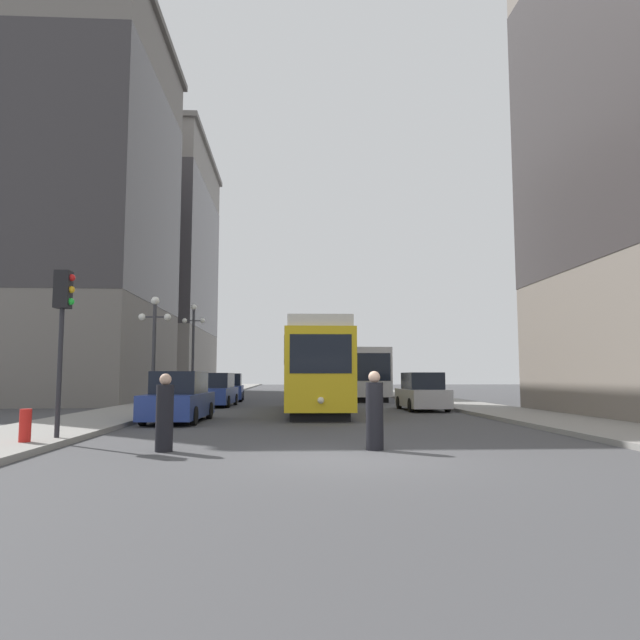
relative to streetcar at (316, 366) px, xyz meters
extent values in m
plane|color=#424244|center=(-0.01, -14.89, -2.10)|extent=(200.00, 200.00, 0.00)
cube|color=gray|center=(-8.26, 25.11, -2.03)|extent=(3.49, 120.00, 0.15)
cube|color=gray|center=(8.23, 25.11, -2.03)|extent=(3.49, 120.00, 0.15)
cube|color=black|center=(0.00, 0.01, -1.93)|extent=(2.42, 11.29, 0.35)
cube|color=gold|center=(0.00, 0.01, -0.20)|extent=(2.83, 12.28, 3.10)
cube|color=black|center=(0.00, 0.01, 0.50)|extent=(2.85, 11.79, 1.08)
cube|color=silver|center=(0.00, 0.01, 1.57)|extent=(2.61, 12.03, 0.44)
cube|color=black|center=(-0.11, -6.09, 0.34)|extent=(2.21, 0.12, 1.40)
sphere|color=#F2EACC|center=(-0.11, -6.16, -1.30)|extent=(0.24, 0.24, 0.24)
cube|color=black|center=(3.93, 14.61, -1.93)|extent=(2.32, 10.93, 0.35)
cube|color=#B7B7BA|center=(3.93, 14.61, -0.20)|extent=(2.72, 11.89, 3.10)
cube|color=black|center=(3.93, 14.61, 0.34)|extent=(2.74, 11.41, 1.30)
cube|color=black|center=(3.85, 8.71, 0.11)|extent=(2.30, 0.11, 1.71)
cylinder|color=black|center=(-6.13, -6.79, -1.78)|extent=(0.20, 0.65, 0.64)
cylinder|color=black|center=(-6.02, -3.83, -1.78)|extent=(0.20, 0.65, 0.64)
cylinder|color=black|center=(-4.42, -6.85, -1.78)|extent=(0.20, 0.65, 0.64)
cylinder|color=black|center=(-4.31, -3.90, -1.78)|extent=(0.20, 0.65, 0.64)
cube|color=navy|center=(-5.22, -5.34, -1.50)|extent=(1.97, 4.84, 0.84)
cube|color=black|center=(-5.21, -5.23, -0.68)|extent=(1.68, 2.68, 0.80)
cylinder|color=black|center=(-6.14, 3.93, -1.78)|extent=(0.21, 0.65, 0.64)
cylinder|color=black|center=(-6.00, 6.81, -1.78)|extent=(0.21, 0.65, 0.64)
cylinder|color=black|center=(-4.43, 3.85, -1.78)|extent=(0.21, 0.65, 0.64)
cylinder|color=black|center=(-4.29, 6.73, -1.78)|extent=(0.21, 0.65, 0.64)
cube|color=navy|center=(-5.22, 5.33, -1.50)|extent=(2.02, 4.73, 0.84)
cube|color=black|center=(-5.21, 5.45, -0.68)|extent=(1.70, 2.63, 0.80)
cylinder|color=black|center=(6.04, 2.56, -1.78)|extent=(0.18, 0.64, 0.64)
cylinder|color=black|center=(6.06, -0.20, -1.78)|extent=(0.18, 0.64, 0.64)
cylinder|color=black|center=(4.33, 2.55, -1.78)|extent=(0.18, 0.64, 0.64)
cylinder|color=black|center=(4.35, -0.22, -1.78)|extent=(0.18, 0.64, 0.64)
cube|color=#B2B2B7|center=(5.19, 1.17, -1.50)|extent=(1.83, 4.47, 0.84)
cube|color=black|center=(5.19, 1.06, -0.68)|extent=(1.60, 2.46, 0.80)
cylinder|color=black|center=(-6.01, 10.58, -1.78)|extent=(0.21, 0.65, 0.64)
cylinder|color=black|center=(-6.13, 13.27, -1.78)|extent=(0.21, 0.65, 0.64)
cylinder|color=black|center=(-4.30, 10.66, -1.78)|extent=(0.21, 0.65, 0.64)
cylinder|color=black|center=(-4.43, 13.35, -1.78)|extent=(0.21, 0.65, 0.64)
cube|color=navy|center=(-5.22, 11.97, -1.50)|extent=(2.00, 4.42, 0.84)
cube|color=black|center=(-5.22, 12.07, -0.68)|extent=(1.69, 2.46, 0.80)
cylinder|color=black|center=(0.70, -13.53, -1.35)|extent=(0.40, 0.40, 1.51)
sphere|color=tan|center=(0.70, -13.53, -0.47)|extent=(0.27, 0.27, 0.27)
cylinder|color=black|center=(-3.97, -13.55, -1.37)|extent=(0.38, 0.38, 1.46)
sphere|color=tan|center=(-3.97, -13.55, -0.52)|extent=(0.26, 0.26, 0.26)
cylinder|color=#232328|center=(-6.92, -11.94, 0.12)|extent=(0.12, 0.12, 4.14)
cube|color=black|center=(-6.92, -11.94, 1.72)|extent=(0.36, 0.36, 0.95)
sphere|color=red|center=(-6.72, -11.94, 2.02)|extent=(0.18, 0.18, 0.18)
sphere|color=gold|center=(-6.72, -11.94, 1.72)|extent=(0.18, 0.18, 0.18)
sphere|color=green|center=(-6.72, -11.94, 1.41)|extent=(0.18, 0.18, 0.18)
cylinder|color=#333338|center=(-7.12, -1.23, 0.36)|extent=(0.16, 0.16, 4.63)
sphere|color=white|center=(-7.12, -1.23, 2.84)|extent=(0.36, 0.36, 0.36)
sphere|color=white|center=(-7.67, -1.23, 2.12)|extent=(0.31, 0.31, 0.31)
sphere|color=white|center=(-6.57, -1.23, 2.12)|extent=(0.31, 0.31, 0.31)
cube|color=#333338|center=(-7.12, -1.23, 2.12)|extent=(1.10, 0.06, 0.06)
cylinder|color=#333338|center=(-7.12, 8.91, 0.82)|extent=(0.16, 0.16, 5.55)
sphere|color=white|center=(-7.12, 8.91, 3.76)|extent=(0.36, 0.36, 0.36)
sphere|color=white|center=(-7.67, 8.91, 2.93)|extent=(0.31, 0.31, 0.31)
sphere|color=white|center=(-6.57, 8.91, 2.93)|extent=(0.31, 0.31, 0.31)
cube|color=#333338|center=(-7.12, 8.91, 2.93)|extent=(1.10, 0.06, 0.06)
cylinder|color=red|center=(-7.27, -12.87, -1.58)|extent=(0.26, 0.26, 0.75)
cube|color=slate|center=(-16.49, 11.30, 10.35)|extent=(12.98, 15.04, 24.89)
cube|color=#383538|center=(-16.49, 11.30, 11.59)|extent=(13.02, 15.08, 14.94)
cube|color=#5F5B56|center=(-16.49, 11.30, 23.04)|extent=(13.58, 15.64, 0.50)
cube|color=gray|center=(-15.94, 33.80, 10.47)|extent=(11.87, 19.20, 25.13)
cube|color=#423F43|center=(-15.94, 33.80, 11.72)|extent=(11.91, 19.24, 15.08)
cube|color=slate|center=(-15.94, 33.80, 23.28)|extent=(12.47, 19.80, 0.50)
camera|label=1|loc=(-1.23, -26.54, -0.45)|focal=32.27mm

